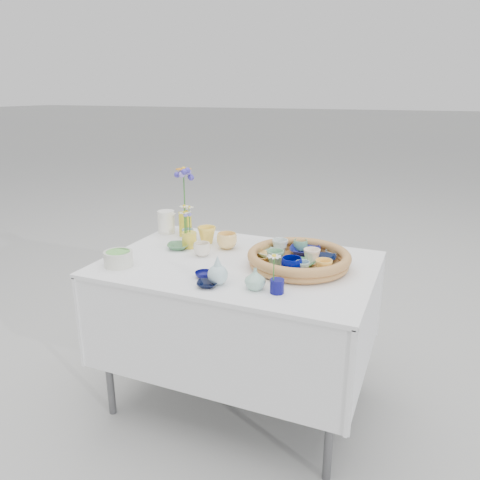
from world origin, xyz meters
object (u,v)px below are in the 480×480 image
at_px(bud_vase_seafoam, 255,279).
at_px(tall_vase_yellow, 185,224).
at_px(display_table, 239,399).
at_px(wicker_tray, 299,259).

xyz_separation_m(bud_vase_seafoam, tall_vase_yellow, (-0.62, 0.54, 0.02)).
bearing_deg(tall_vase_yellow, bud_vase_seafoam, -40.95).
relative_size(display_table, tall_vase_yellow, 9.42).
xyz_separation_m(wicker_tray, tall_vase_yellow, (-0.72, 0.23, 0.03)).
relative_size(wicker_tray, tall_vase_yellow, 3.54).
height_order(wicker_tray, tall_vase_yellow, tall_vase_yellow).
xyz_separation_m(display_table, bud_vase_seafoam, (0.18, -0.26, 0.81)).
bearing_deg(display_table, wicker_tray, 10.12).
distance_m(display_table, bud_vase_seafoam, 0.87).
xyz_separation_m(wicker_tray, bud_vase_seafoam, (-0.10, -0.31, 0.01)).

